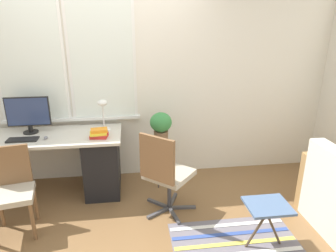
{
  "coord_description": "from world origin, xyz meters",
  "views": [
    {
      "loc": [
        0.32,
        -3.02,
        2.0
      ],
      "look_at": [
        0.74,
        0.17,
        0.87
      ],
      "focal_mm": 32.0,
      "sensor_mm": 36.0,
      "label": 1
    }
  ],
  "objects_px": {
    "mouse": "(46,138)",
    "desk_chair_wooden": "(13,189)",
    "potted_plant": "(161,125)",
    "plant_stand": "(161,147)",
    "monitor": "(28,114)",
    "keyboard": "(23,140)",
    "desk_lamp": "(103,110)",
    "office_chair_swivel": "(165,173)",
    "book_stack": "(99,133)",
    "folding_stool": "(267,209)"
  },
  "relations": [
    {
      "from": "mouse",
      "to": "desk_chair_wooden",
      "type": "height_order",
      "value": "desk_chair_wooden"
    },
    {
      "from": "mouse",
      "to": "potted_plant",
      "type": "bearing_deg",
      "value": 6.57
    },
    {
      "from": "desk_chair_wooden",
      "to": "plant_stand",
      "type": "height_order",
      "value": "desk_chair_wooden"
    },
    {
      "from": "monitor",
      "to": "desk_chair_wooden",
      "type": "relative_size",
      "value": 0.57
    },
    {
      "from": "keyboard",
      "to": "mouse",
      "type": "relative_size",
      "value": 4.89
    },
    {
      "from": "plant_stand",
      "to": "mouse",
      "type": "bearing_deg",
      "value": -173.43
    },
    {
      "from": "keyboard",
      "to": "plant_stand",
      "type": "distance_m",
      "value": 1.58
    },
    {
      "from": "potted_plant",
      "to": "monitor",
      "type": "bearing_deg",
      "value": 176.82
    },
    {
      "from": "monitor",
      "to": "potted_plant",
      "type": "relative_size",
      "value": 1.36
    },
    {
      "from": "desk_lamp",
      "to": "plant_stand",
      "type": "bearing_deg",
      "value": -6.01
    },
    {
      "from": "monitor",
      "to": "office_chair_swivel",
      "type": "relative_size",
      "value": 0.52
    },
    {
      "from": "desk_lamp",
      "to": "book_stack",
      "type": "xyz_separation_m",
      "value": [
        -0.04,
        -0.24,
        -0.21
      ]
    },
    {
      "from": "keyboard",
      "to": "desk_chair_wooden",
      "type": "distance_m",
      "value": 0.61
    },
    {
      "from": "mouse",
      "to": "desk_chair_wooden",
      "type": "distance_m",
      "value": 0.66
    },
    {
      "from": "desk_lamp",
      "to": "folding_stool",
      "type": "relative_size",
      "value": 0.82
    },
    {
      "from": "mouse",
      "to": "plant_stand",
      "type": "distance_m",
      "value": 1.34
    },
    {
      "from": "desk_lamp",
      "to": "desk_chair_wooden",
      "type": "relative_size",
      "value": 0.43
    },
    {
      "from": "monitor",
      "to": "desk_lamp",
      "type": "bearing_deg",
      "value": -0.91
    },
    {
      "from": "keyboard",
      "to": "desk_chair_wooden",
      "type": "xyz_separation_m",
      "value": [
        0.02,
        -0.53,
        -0.3
      ]
    },
    {
      "from": "keyboard",
      "to": "desk_lamp",
      "type": "height_order",
      "value": "desk_lamp"
    },
    {
      "from": "keyboard",
      "to": "potted_plant",
      "type": "relative_size",
      "value": 0.91
    },
    {
      "from": "keyboard",
      "to": "potted_plant",
      "type": "height_order",
      "value": "potted_plant"
    },
    {
      "from": "desk_lamp",
      "to": "potted_plant",
      "type": "xyz_separation_m",
      "value": [
        0.68,
        -0.07,
        -0.19
      ]
    },
    {
      "from": "book_stack",
      "to": "folding_stool",
      "type": "distance_m",
      "value": 1.93
    },
    {
      "from": "desk_chair_wooden",
      "to": "plant_stand",
      "type": "bearing_deg",
      "value": 13.18
    },
    {
      "from": "office_chair_swivel",
      "to": "plant_stand",
      "type": "height_order",
      "value": "office_chair_swivel"
    },
    {
      "from": "book_stack",
      "to": "keyboard",
      "type": "bearing_deg",
      "value": 179.23
    },
    {
      "from": "keyboard",
      "to": "potted_plant",
      "type": "xyz_separation_m",
      "value": [
        1.55,
        0.16,
        0.05
      ]
    },
    {
      "from": "keyboard",
      "to": "plant_stand",
      "type": "xyz_separation_m",
      "value": [
        1.55,
        0.16,
        -0.25
      ]
    },
    {
      "from": "potted_plant",
      "to": "folding_stool",
      "type": "height_order",
      "value": "potted_plant"
    },
    {
      "from": "potted_plant",
      "to": "folding_stool",
      "type": "relative_size",
      "value": 0.79
    },
    {
      "from": "desk_chair_wooden",
      "to": "office_chair_swivel",
      "type": "distance_m",
      "value": 1.51
    },
    {
      "from": "plant_stand",
      "to": "potted_plant",
      "type": "height_order",
      "value": "potted_plant"
    },
    {
      "from": "office_chair_swivel",
      "to": "folding_stool",
      "type": "distance_m",
      "value": 1.06
    },
    {
      "from": "monitor",
      "to": "desk_lamp",
      "type": "height_order",
      "value": "monitor"
    },
    {
      "from": "desk_lamp",
      "to": "potted_plant",
      "type": "relative_size",
      "value": 1.04
    },
    {
      "from": "desk_lamp",
      "to": "office_chair_swivel",
      "type": "bearing_deg",
      "value": -45.99
    },
    {
      "from": "desk_lamp",
      "to": "book_stack",
      "type": "height_order",
      "value": "desk_lamp"
    },
    {
      "from": "mouse",
      "to": "desk_chair_wooden",
      "type": "bearing_deg",
      "value": -112.43
    },
    {
      "from": "monitor",
      "to": "keyboard",
      "type": "relative_size",
      "value": 1.5
    },
    {
      "from": "mouse",
      "to": "book_stack",
      "type": "relative_size",
      "value": 0.32
    },
    {
      "from": "desk_lamp",
      "to": "desk_chair_wooden",
      "type": "xyz_separation_m",
      "value": [
        -0.85,
        -0.76,
        -0.55
      ]
    },
    {
      "from": "office_chair_swivel",
      "to": "folding_stool",
      "type": "height_order",
      "value": "office_chair_swivel"
    },
    {
      "from": "keyboard",
      "to": "folding_stool",
      "type": "bearing_deg",
      "value": -24.47
    },
    {
      "from": "desk_chair_wooden",
      "to": "folding_stool",
      "type": "relative_size",
      "value": 1.89
    },
    {
      "from": "monitor",
      "to": "keyboard",
      "type": "xyz_separation_m",
      "value": [
        -0.02,
        -0.24,
        -0.22
      ]
    },
    {
      "from": "book_stack",
      "to": "office_chair_swivel",
      "type": "distance_m",
      "value": 0.89
    },
    {
      "from": "desk_lamp",
      "to": "folding_stool",
      "type": "xyz_separation_m",
      "value": [
        1.51,
        -1.31,
        -0.61
      ]
    },
    {
      "from": "book_stack",
      "to": "office_chair_swivel",
      "type": "bearing_deg",
      "value": -32.25
    },
    {
      "from": "keyboard",
      "to": "office_chair_swivel",
      "type": "bearing_deg",
      "value": -16.5
    }
  ]
}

